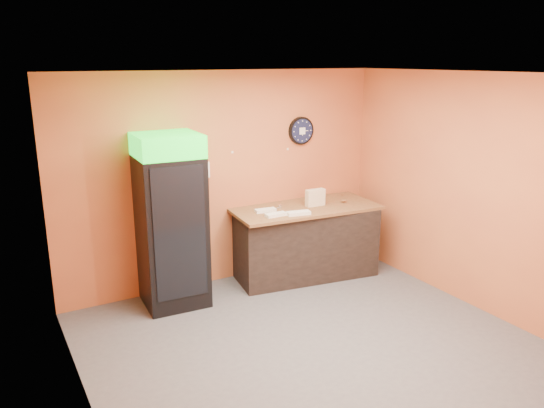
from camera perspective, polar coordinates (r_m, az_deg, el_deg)
floor at (r=5.89m, az=3.83°, el=-14.56°), size 4.50×4.50×0.00m
back_wall at (r=7.03m, az=-4.98°, el=2.70°), size 4.50×0.02×2.80m
left_wall at (r=4.54m, az=-20.36°, el=-5.39°), size 0.02×4.00×2.80m
right_wall at (r=6.81m, az=20.08°, el=1.39°), size 0.02×4.00×2.80m
ceiling at (r=5.11m, az=4.40°, el=13.81°), size 4.50×4.00×0.02m
beverage_cooler at (r=6.44m, az=-10.67°, el=-2.11°), size 0.78×0.79×2.10m
prep_counter at (r=7.38m, az=3.47°, el=-4.11°), size 2.01×1.12×0.95m
wall_clock at (r=7.45m, az=3.16°, el=7.87°), size 0.39×0.06×0.39m
wall_phone at (r=6.82m, az=-7.22°, el=3.67°), size 0.11×0.10×0.20m
butcher_paper at (r=7.23m, az=3.53°, el=-0.41°), size 2.08×1.10×0.04m
sub_roll_stack at (r=7.24m, az=4.67°, el=0.69°), size 0.27×0.10×0.23m
wrapped_sandwich_left at (r=6.76m, az=0.42°, el=-1.15°), size 0.28×0.11×0.04m
wrapped_sandwich_mid at (r=6.83m, az=2.88°, el=-0.98°), size 0.32×0.18×0.04m
wrapped_sandwich_right at (r=6.95m, az=-0.72°, el=-0.69°), size 0.29×0.14×0.04m
kitchen_tool at (r=7.11m, az=0.87°, el=-0.26°), size 0.05×0.05×0.05m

